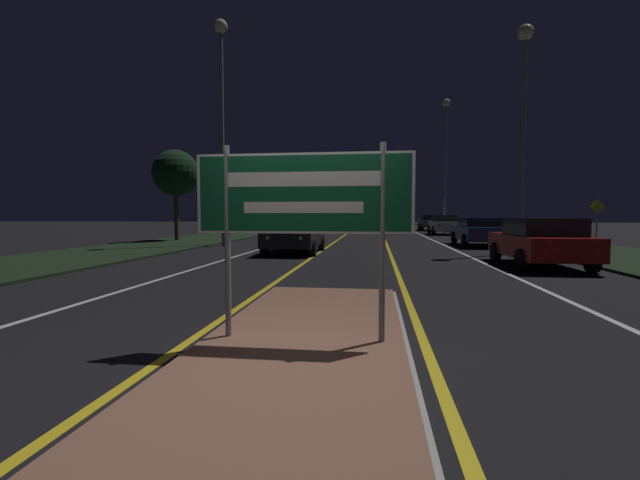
% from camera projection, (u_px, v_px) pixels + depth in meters
% --- Properties ---
extents(ground_plane, '(160.00, 160.00, 0.00)m').
position_uv_depth(ground_plane, '(294.00, 365.00, 4.35)').
color(ground_plane, black).
extents(median_island, '(2.42, 6.88, 0.10)m').
position_uv_depth(median_island, '(303.00, 343.00, 4.93)').
color(median_island, '#999993').
rests_on(median_island, ground_plane).
extents(verge_left, '(5.00, 100.00, 0.08)m').
position_uv_depth(verge_left, '(200.00, 239.00, 25.36)').
color(verge_left, black).
rests_on(verge_left, ground_plane).
extents(verge_right, '(5.00, 100.00, 0.08)m').
position_uv_depth(verge_right, '(538.00, 242.00, 22.93)').
color(verge_right, black).
rests_on(verge_right, ground_plane).
extents(centre_line_yellow_left, '(0.12, 70.00, 0.01)m').
position_uv_depth(centre_line_yellow_left, '(343.00, 237.00, 29.28)').
color(centre_line_yellow_left, gold).
rests_on(centre_line_yellow_left, ground_plane).
extents(centre_line_yellow_right, '(0.12, 70.00, 0.01)m').
position_uv_depth(centre_line_yellow_right, '(384.00, 237.00, 28.92)').
color(centre_line_yellow_right, gold).
rests_on(centre_line_yellow_right, ground_plane).
extents(lane_line_white_left, '(0.12, 70.00, 0.01)m').
position_uv_depth(lane_line_white_left, '(302.00, 236.00, 29.63)').
color(lane_line_white_left, silver).
rests_on(lane_line_white_left, ground_plane).
extents(lane_line_white_right, '(0.12, 70.00, 0.01)m').
position_uv_depth(lane_line_white_right, '(426.00, 237.00, 28.56)').
color(lane_line_white_right, silver).
rests_on(lane_line_white_right, ground_plane).
extents(edge_line_white_left, '(0.10, 70.00, 0.01)m').
position_uv_depth(edge_line_white_left, '(260.00, 236.00, 30.02)').
color(edge_line_white_left, silver).
rests_on(edge_line_white_left, ground_plane).
extents(edge_line_white_right, '(0.10, 70.00, 0.01)m').
position_uv_depth(edge_line_white_right, '(473.00, 237.00, 28.18)').
color(edge_line_white_right, silver).
rests_on(edge_line_white_right, ground_plane).
extents(highway_sign, '(2.48, 0.07, 2.22)m').
position_uv_depth(highway_sign, '(303.00, 201.00, 4.82)').
color(highway_sign, gray).
rests_on(highway_sign, median_island).
extents(streetlight_left_near, '(0.64, 0.64, 10.56)m').
position_uv_depth(streetlight_left_near, '(222.00, 90.00, 19.99)').
color(streetlight_left_near, gray).
rests_on(streetlight_left_near, ground_plane).
extents(streetlight_right_near, '(0.60, 0.60, 8.74)m').
position_uv_depth(streetlight_right_near, '(524.00, 96.00, 16.38)').
color(streetlight_right_near, gray).
rests_on(streetlight_right_near, ground_plane).
extents(streetlight_right_far, '(0.62, 0.62, 10.73)m').
position_uv_depth(streetlight_right_far, '(446.00, 142.00, 34.24)').
color(streetlight_right_far, gray).
rests_on(streetlight_right_far, ground_plane).
extents(car_receding_0, '(1.98, 4.12, 1.42)m').
position_uv_depth(car_receding_0, '(540.00, 241.00, 12.48)').
color(car_receding_0, maroon).
rests_on(car_receding_0, ground_plane).
extents(car_receding_1, '(2.01, 4.38, 1.36)m').
position_uv_depth(car_receding_1, '(479.00, 231.00, 20.53)').
color(car_receding_1, navy).
rests_on(car_receding_1, ground_plane).
extents(car_receding_2, '(1.95, 4.06, 1.46)m').
position_uv_depth(car_receding_2, '(443.00, 224.00, 32.07)').
color(car_receding_2, silver).
rests_on(car_receding_2, ground_plane).
extents(car_receding_3, '(2.03, 4.40, 1.48)m').
position_uv_depth(car_receding_3, '(431.00, 222.00, 40.28)').
color(car_receding_3, '#4C514C').
rests_on(car_receding_3, ground_plane).
extents(car_approaching_0, '(2.01, 4.18, 1.40)m').
position_uv_depth(car_approaching_0, '(295.00, 234.00, 16.91)').
color(car_approaching_0, black).
rests_on(car_approaching_0, ground_plane).
extents(warning_sign, '(0.60, 0.06, 2.08)m').
position_uv_depth(warning_sign, '(597.00, 219.00, 18.17)').
color(warning_sign, gray).
rests_on(warning_sign, verge_right).
extents(roadside_palm_left, '(2.56, 2.56, 5.04)m').
position_uv_depth(roadside_palm_left, '(176.00, 173.00, 23.86)').
color(roadside_palm_left, '#4C3823').
rests_on(roadside_palm_left, verge_left).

